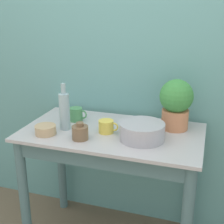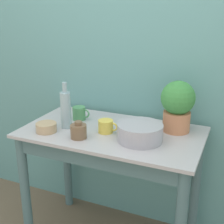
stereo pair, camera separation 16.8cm
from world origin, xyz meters
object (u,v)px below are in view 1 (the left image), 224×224
at_px(potted_plant, 176,103).
at_px(mug_green, 76,114).
at_px(bottle_tall, 64,111).
at_px(bottle_short, 80,132).
at_px(mug_yellow, 106,126).
at_px(bowl_small_tan, 45,130).
at_px(bowl_wash_large, 142,131).

height_order(potted_plant, mug_green, potted_plant).
bearing_deg(mug_green, potted_plant, 5.82).
bearing_deg(bottle_tall, mug_green, 87.57).
xyz_separation_m(bottle_tall, mug_green, (0.01, 0.15, -0.08)).
height_order(bottle_tall, bottle_short, bottle_tall).
distance_m(potted_plant, mug_yellow, 0.44).
xyz_separation_m(bottle_short, bowl_small_tan, (-0.22, 0.01, -0.02)).
height_order(potted_plant, bottle_short, potted_plant).
height_order(bottle_tall, mug_yellow, bottle_tall).
relative_size(potted_plant, bottle_tall, 1.07).
xyz_separation_m(mug_green, bowl_small_tan, (-0.08, -0.26, -0.02)).
xyz_separation_m(bottle_short, mug_yellow, (0.11, 0.14, -0.00)).
xyz_separation_m(bottle_tall, mug_yellow, (0.26, 0.03, -0.08)).
bearing_deg(mug_yellow, potted_plant, 26.92).
xyz_separation_m(bowl_wash_large, mug_yellow, (-0.22, 0.03, -0.01)).
relative_size(bowl_wash_large, bottle_tall, 0.89).
distance_m(bowl_wash_large, bowl_small_tan, 0.57).
distance_m(potted_plant, bowl_wash_large, 0.30).
xyz_separation_m(potted_plant, bowl_small_tan, (-0.71, -0.32, -0.14)).
xyz_separation_m(bowl_wash_large, mug_green, (-0.47, 0.16, -0.00)).
bearing_deg(mug_yellow, bottle_short, -128.56).
distance_m(bowl_wash_large, bottle_tall, 0.48).
bearing_deg(bowl_small_tan, mug_green, 72.26).
distance_m(potted_plant, bottle_tall, 0.67).
height_order(bowl_wash_large, bowl_small_tan, bowl_wash_large).
height_order(bowl_wash_large, mug_yellow, bowl_wash_large).
bearing_deg(mug_green, bottle_tall, -92.43).
relative_size(potted_plant, mug_yellow, 2.54).
relative_size(bottle_short, mug_yellow, 0.83).
xyz_separation_m(potted_plant, mug_green, (-0.63, -0.06, -0.12)).
height_order(bowl_wash_large, bottle_short, bottle_short).
xyz_separation_m(bottle_tall, bottle_short, (0.15, -0.11, -0.08)).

